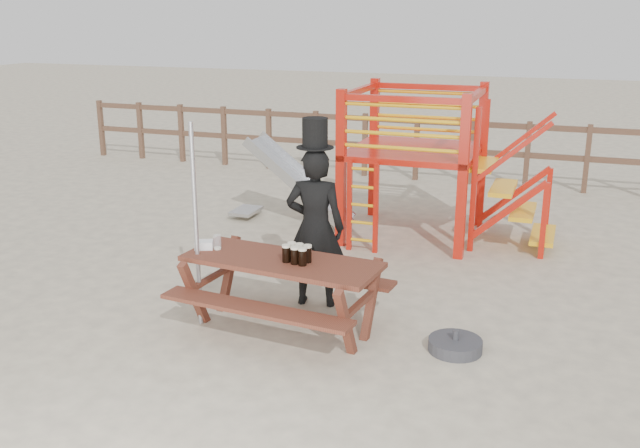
# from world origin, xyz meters

# --- Properties ---
(ground) EXTENTS (60.00, 60.00, 0.00)m
(ground) POSITION_xyz_m (0.00, 0.00, 0.00)
(ground) COLOR beige
(ground) RESTS_ON ground
(back_fence) EXTENTS (15.09, 0.09, 1.20)m
(back_fence) POSITION_xyz_m (0.00, 7.00, 0.74)
(back_fence) COLOR brown
(back_fence) RESTS_ON ground
(playground_fort) EXTENTS (4.71, 1.84, 2.10)m
(playground_fort) POSITION_xyz_m (0.12, 3.58, 1.07)
(playground_fort) COLOR red
(playground_fort) RESTS_ON ground
(picnic_table) EXTENTS (2.05, 1.51, 0.75)m
(picnic_table) POSITION_xyz_m (-0.29, 0.04, 0.47)
(picnic_table) COLOR brown
(picnic_table) RESTS_ON ground
(man_with_hat) EXTENTS (0.68, 0.51, 2.02)m
(man_with_hat) POSITION_xyz_m (-0.22, 0.79, 0.91)
(man_with_hat) COLOR black
(man_with_hat) RESTS_ON ground
(metal_pole) EXTENTS (0.05, 0.05, 2.06)m
(metal_pole) POSITION_xyz_m (-1.14, -0.10, 1.03)
(metal_pole) COLOR #B2B2B7
(metal_pole) RESTS_ON ground
(parasol_base) EXTENTS (0.51, 0.51, 0.21)m
(parasol_base) POSITION_xyz_m (1.40, 0.16, 0.06)
(parasol_base) COLOR #333338
(parasol_base) RESTS_ON ground
(paper_bag) EXTENTS (0.22, 0.20, 0.08)m
(paper_bag) POSITION_xyz_m (-1.16, 0.07, 0.79)
(paper_bag) COLOR white
(paper_bag) RESTS_ON picnic_table
(stout_pints) EXTENTS (0.28, 0.20, 0.17)m
(stout_pints) POSITION_xyz_m (-0.12, 0.01, 0.83)
(stout_pints) COLOR black
(stout_pints) RESTS_ON picnic_table
(empty_glasses) EXTENTS (0.08, 0.08, 0.15)m
(empty_glasses) POSITION_xyz_m (-1.02, 0.10, 0.82)
(empty_glasses) COLOR silver
(empty_glasses) RESTS_ON picnic_table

